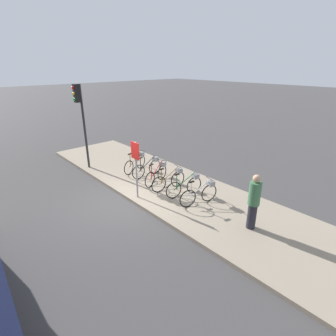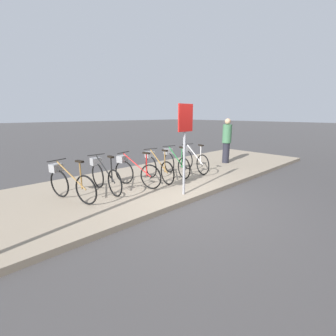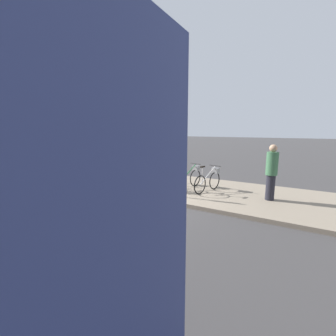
{
  "view_description": "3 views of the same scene",
  "coord_description": "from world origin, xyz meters",
  "px_view_note": "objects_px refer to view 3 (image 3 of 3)",
  "views": [
    {
      "loc": [
        7.2,
        -4.58,
        4.67
      ],
      "look_at": [
        0.94,
        1.05,
        1.31
      ],
      "focal_mm": 28.0,
      "sensor_mm": 36.0,
      "label": 1
    },
    {
      "loc": [
        -3.59,
        -3.18,
        1.98
      ],
      "look_at": [
        0.43,
        1.2,
        0.55
      ],
      "focal_mm": 24.0,
      "sensor_mm": 36.0,
      "label": 2
    },
    {
      "loc": [
        4.6,
        -5.67,
        2.27
      ],
      "look_at": [
        0.43,
        1.44,
        0.84
      ],
      "focal_mm": 24.0,
      "sensor_mm": 36.0,
      "label": 3
    }
  ],
  "objects_px": {
    "sign_post": "(142,151)",
    "pedestrian": "(272,171)",
    "parked_bicycle_0": "(124,169)",
    "parked_bicycle_3": "(170,175)",
    "parked_bicycle_4": "(190,177)",
    "parked_bicycle_5": "(209,179)",
    "parked_bicycle_2": "(153,173)",
    "traffic_light": "(63,116)",
    "parked_bicycle_1": "(140,170)"
  },
  "relations": [
    {
      "from": "parked_bicycle_1",
      "to": "sign_post",
      "type": "distance_m",
      "value": 2.22
    },
    {
      "from": "parked_bicycle_4",
      "to": "parked_bicycle_3",
      "type": "bearing_deg",
      "value": -174.48
    },
    {
      "from": "parked_bicycle_2",
      "to": "parked_bicycle_4",
      "type": "bearing_deg",
      "value": 2.88
    },
    {
      "from": "parked_bicycle_3",
      "to": "pedestrian",
      "type": "bearing_deg",
      "value": 0.16
    },
    {
      "from": "parked_bicycle_0",
      "to": "pedestrian",
      "type": "height_order",
      "value": "pedestrian"
    },
    {
      "from": "parked_bicycle_0",
      "to": "pedestrian",
      "type": "xyz_separation_m",
      "value": [
        5.94,
        -0.1,
        0.48
      ]
    },
    {
      "from": "parked_bicycle_0",
      "to": "parked_bicycle_3",
      "type": "distance_m",
      "value": 2.42
    },
    {
      "from": "parked_bicycle_2",
      "to": "parked_bicycle_4",
      "type": "relative_size",
      "value": 0.99
    },
    {
      "from": "sign_post",
      "to": "parked_bicycle_2",
      "type": "bearing_deg",
      "value": 109.51
    },
    {
      "from": "pedestrian",
      "to": "traffic_light",
      "type": "bearing_deg",
      "value": -169.64
    },
    {
      "from": "parked_bicycle_5",
      "to": "traffic_light",
      "type": "distance_m",
      "value": 6.42
    },
    {
      "from": "parked_bicycle_2",
      "to": "parked_bicycle_3",
      "type": "height_order",
      "value": "same"
    },
    {
      "from": "parked_bicycle_4",
      "to": "traffic_light",
      "type": "distance_m",
      "value": 5.74
    },
    {
      "from": "parked_bicycle_3",
      "to": "parked_bicycle_4",
      "type": "height_order",
      "value": "same"
    },
    {
      "from": "parked_bicycle_4",
      "to": "traffic_light",
      "type": "height_order",
      "value": "traffic_light"
    },
    {
      "from": "parked_bicycle_3",
      "to": "pedestrian",
      "type": "distance_m",
      "value": 3.55
    },
    {
      "from": "parked_bicycle_0",
      "to": "parked_bicycle_5",
      "type": "relative_size",
      "value": 0.98
    },
    {
      "from": "parked_bicycle_2",
      "to": "parked_bicycle_3",
      "type": "relative_size",
      "value": 0.97
    },
    {
      "from": "sign_post",
      "to": "parked_bicycle_5",
      "type": "bearing_deg",
      "value": 36.25
    },
    {
      "from": "parked_bicycle_0",
      "to": "parked_bicycle_1",
      "type": "bearing_deg",
      "value": 3.12
    },
    {
      "from": "parked_bicycle_1",
      "to": "parked_bicycle_5",
      "type": "height_order",
      "value": "same"
    },
    {
      "from": "parked_bicycle_0",
      "to": "traffic_light",
      "type": "relative_size",
      "value": 0.39
    },
    {
      "from": "parked_bicycle_2",
      "to": "traffic_light",
      "type": "bearing_deg",
      "value": -157.95
    },
    {
      "from": "parked_bicycle_5",
      "to": "pedestrian",
      "type": "height_order",
      "value": "pedestrian"
    },
    {
      "from": "parked_bicycle_4",
      "to": "sign_post",
      "type": "relative_size",
      "value": 0.72
    },
    {
      "from": "parked_bicycle_4",
      "to": "parked_bicycle_5",
      "type": "height_order",
      "value": "same"
    },
    {
      "from": "parked_bicycle_1",
      "to": "parked_bicycle_3",
      "type": "xyz_separation_m",
      "value": [
        1.57,
        -0.15,
        0.0
      ]
    },
    {
      "from": "traffic_light",
      "to": "sign_post",
      "type": "bearing_deg",
      "value": 0.68
    },
    {
      "from": "parked_bicycle_5",
      "to": "pedestrian",
      "type": "distance_m",
      "value": 2.01
    },
    {
      "from": "parked_bicycle_0",
      "to": "parked_bicycle_4",
      "type": "bearing_deg",
      "value": -0.59
    },
    {
      "from": "parked_bicycle_2",
      "to": "traffic_light",
      "type": "xyz_separation_m",
      "value": [
        -3.49,
        -1.41,
        2.27
      ]
    },
    {
      "from": "parked_bicycle_5",
      "to": "traffic_light",
      "type": "relative_size",
      "value": 0.39
    },
    {
      "from": "parked_bicycle_1",
      "to": "pedestrian",
      "type": "xyz_separation_m",
      "value": [
        5.09,
        -0.14,
        0.48
      ]
    },
    {
      "from": "parked_bicycle_4",
      "to": "pedestrian",
      "type": "relative_size",
      "value": 0.87
    },
    {
      "from": "parked_bicycle_5",
      "to": "sign_post",
      "type": "bearing_deg",
      "value": -143.75
    },
    {
      "from": "parked_bicycle_5",
      "to": "pedestrian",
      "type": "bearing_deg",
      "value": 0.3
    },
    {
      "from": "parked_bicycle_5",
      "to": "pedestrian",
      "type": "relative_size",
      "value": 0.87
    },
    {
      "from": "sign_post",
      "to": "pedestrian",
      "type": "bearing_deg",
      "value": 19.82
    },
    {
      "from": "traffic_light",
      "to": "sign_post",
      "type": "xyz_separation_m",
      "value": [
        3.97,
        0.05,
        -1.27
      ]
    },
    {
      "from": "parked_bicycle_4",
      "to": "sign_post",
      "type": "xyz_separation_m",
      "value": [
        -1.08,
        -1.44,
        1.0
      ]
    },
    {
      "from": "parked_bicycle_1",
      "to": "parked_bicycle_4",
      "type": "xyz_separation_m",
      "value": [
        2.35,
        -0.08,
        0.0
      ]
    },
    {
      "from": "parked_bicycle_2",
      "to": "pedestrian",
      "type": "distance_m",
      "value": 4.33
    },
    {
      "from": "parked_bicycle_2",
      "to": "pedestrian",
      "type": "bearing_deg",
      "value": 0.18
    },
    {
      "from": "parked_bicycle_3",
      "to": "parked_bicycle_4",
      "type": "bearing_deg",
      "value": 5.52
    },
    {
      "from": "parked_bicycle_2",
      "to": "traffic_light",
      "type": "distance_m",
      "value": 4.39
    },
    {
      "from": "parked_bicycle_5",
      "to": "sign_post",
      "type": "distance_m",
      "value": 2.52
    },
    {
      "from": "parked_bicycle_4",
      "to": "traffic_light",
      "type": "relative_size",
      "value": 0.4
    },
    {
      "from": "parked_bicycle_2",
      "to": "parked_bicycle_5",
      "type": "relative_size",
      "value": 0.99
    },
    {
      "from": "parked_bicycle_1",
      "to": "pedestrian",
      "type": "height_order",
      "value": "pedestrian"
    },
    {
      "from": "parked_bicycle_1",
      "to": "sign_post",
      "type": "bearing_deg",
      "value": -50.24
    }
  ]
}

